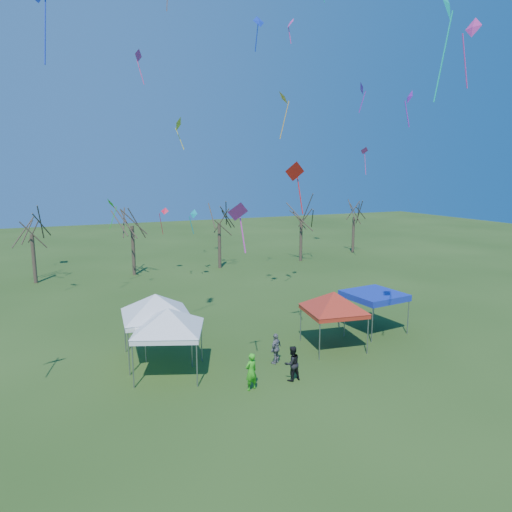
{
  "coord_description": "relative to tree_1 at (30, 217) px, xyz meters",
  "views": [
    {
      "loc": [
        -9.05,
        -18.54,
        9.52
      ],
      "look_at": [
        0.61,
        3.0,
        5.17
      ],
      "focal_mm": 32.0,
      "sensor_mm": 36.0,
      "label": 1
    }
  ],
  "objects": [
    {
      "name": "kite_5",
      "position": [
        15.01,
        -30.1,
        9.49
      ],
      "size": [
        1.23,
        0.98,
        3.89
      ],
      "rotation": [
        0.0,
        0.0,
        0.55
      ],
      "color": "#0DC6A4",
      "rests_on": "ground"
    },
    {
      "name": "tree_4",
      "position": [
        26.12,
        -0.65,
        0.27
      ],
      "size": [
        3.58,
        3.58,
        7.89
      ],
      "color": "#3D2D21",
      "rests_on": "ground"
    },
    {
      "name": "kite_11",
      "position": [
        11.26,
        -6.94,
        7.44
      ],
      "size": [
        1.03,
        1.22,
        2.54
      ],
      "rotation": [
        0.0,
        0.0,
        4.13
      ],
      "color": "yellow",
      "rests_on": "ground"
    },
    {
      "name": "kite_0",
      "position": [
        20.47,
        -26.33,
        10.36
      ],
      "size": [
        0.66,
        0.93,
        3.13
      ],
      "rotation": [
        0.0,
        0.0,
        4.77
      ],
      "color": "#FD38A7",
      "rests_on": "ground"
    },
    {
      "name": "kite_18",
      "position": [
        13.28,
        -17.76,
        12.14
      ],
      "size": [
        0.82,
        0.53,
        1.98
      ],
      "rotation": [
        0.0,
        0.0,
        0.16
      ],
      "color": "#1233C6",
      "rests_on": "ground"
    },
    {
      "name": "tree_3",
      "position": [
        16.8,
        -0.6,
        0.29
      ],
      "size": [
        3.59,
        3.59,
        7.91
      ],
      "color": "#3D2D21",
      "rests_on": "ground"
    },
    {
      "name": "tent_blue",
      "position": [
        19.05,
        -21.9,
        -3.59
      ],
      "size": [
        3.31,
        3.31,
        2.4
      ],
      "rotation": [
        0.0,
        0.0,
        0.09
      ],
      "color": "gray",
      "rests_on": "ground"
    },
    {
      "name": "kite_12",
      "position": [
        30.23,
        -5.66,
        5.76
      ],
      "size": [
        0.88,
        0.59,
        2.73
      ],
      "rotation": [
        0.0,
        0.0,
        3.14
      ],
      "color": "#E5329E",
      "rests_on": "ground"
    },
    {
      "name": "kite_15",
      "position": [
        15.97,
        -16.57,
        12.74
      ],
      "size": [
        0.52,
        0.78,
        1.52
      ],
      "rotation": [
        0.0,
        0.0,
        4.63
      ],
      "color": "#F737AB",
      "rests_on": "ground"
    },
    {
      "name": "tent_white_mid",
      "position": [
        6.17,
        -20.82,
        -2.55
      ],
      "size": [
        4.54,
        4.54,
        4.01
      ],
      "rotation": [
        0.0,
        0.0,
        -0.09
      ],
      "color": "gray",
      "rests_on": "ground"
    },
    {
      "name": "kite_13",
      "position": [
        6.18,
        -4.49,
        1.21
      ],
      "size": [
        0.8,
        1.07,
        2.48
      ],
      "rotation": [
        0.0,
        0.0,
        1.75
      ],
      "color": "green",
      "rests_on": "ground"
    },
    {
      "name": "person_grey",
      "position": [
        11.51,
        -23.8,
        -5.0
      ],
      "size": [
        0.97,
        0.85,
        1.57
      ],
      "primitive_type": "imported",
      "rotation": [
        0.0,
        0.0,
        3.76
      ],
      "color": "slate",
      "rests_on": "ground"
    },
    {
      "name": "kite_9",
      "position": [
        20.1,
        -22.75,
        7.75
      ],
      "size": [
        0.54,
        0.83,
        1.98
      ],
      "rotation": [
        0.0,
        0.0,
        4.39
      ],
      "color": "purple",
      "rests_on": "ground"
    },
    {
      "name": "tree_1",
      "position": [
        0.0,
        0.0,
        0.0
      ],
      "size": [
        3.42,
        3.42,
        7.54
      ],
      "color": "#3D2D21",
      "rests_on": "ground"
    },
    {
      "name": "kite_19",
      "position": [
        12.81,
        -5.29,
        0.15
      ],
      "size": [
        0.74,
        0.83,
        2.19
      ],
      "rotation": [
        0.0,
        0.0,
        5.3
      ],
      "color": "#0B9FAB",
      "rests_on": "ground"
    },
    {
      "name": "kite_17",
      "position": [
        16.34,
        -15.1,
        8.55
      ],
      "size": [
        0.95,
        1.19,
        3.15
      ],
      "rotation": [
        0.0,
        0.0,
        1.28
      ],
      "color": "#F1A50C",
      "rests_on": "ground"
    },
    {
      "name": "tree_5",
      "position": [
        34.49,
        1.42,
        -0.06
      ],
      "size": [
        3.39,
        3.39,
        7.46
      ],
      "color": "#3D2D21",
      "rests_on": "ground"
    },
    {
      "name": "tent_white_west",
      "position": [
        6.34,
        -22.82,
        -2.74
      ],
      "size": [
        3.98,
        3.98,
        3.78
      ],
      "rotation": [
        0.0,
        0.0,
        -0.38
      ],
      "color": "gray",
      "rests_on": "ground"
    },
    {
      "name": "tree_2",
      "position": [
        8.4,
        -0.27,
        0.5
      ],
      "size": [
        3.71,
        3.71,
        8.18
      ],
      "color": "#3D2D21",
      "rests_on": "ground"
    },
    {
      "name": "ground",
      "position": [
        10.77,
        -24.65,
        -5.79
      ],
      "size": [
        140.0,
        140.0,
        0.0
      ],
      "primitive_type": "plane",
      "color": "#254415",
      "rests_on": "ground"
    },
    {
      "name": "kite_24",
      "position": [
        7.62,
        -11.14,
        11.19
      ],
      "size": [
        0.71,
        0.75,
        2.22
      ],
      "rotation": [
        0.0,
        0.0,
        3.97
      ],
      "color": "#F93787",
      "rests_on": "ground"
    },
    {
      "name": "kite_1",
      "position": [
        8.86,
        -25.37,
        2.08
      ],
      "size": [
        1.05,
        0.71,
        2.22
      ],
      "rotation": [
        0.0,
        0.0,
        3.25
      ],
      "color": "#E533B5",
      "rests_on": "ground"
    },
    {
      "name": "kite_22",
      "position": [
        11.19,
        -1.4,
        0.09
      ],
      "size": [
        1.0,
        0.96,
        2.58
      ],
      "rotation": [
        0.0,
        0.0,
        5.7
      ],
      "color": "red",
      "rests_on": "ground"
    },
    {
      "name": "person_dark",
      "position": [
        11.33,
        -25.81,
        -4.96
      ],
      "size": [
        0.88,
        0.72,
        1.66
      ],
      "primitive_type": "imported",
      "rotation": [
        0.0,
        0.0,
        3.27
      ],
      "color": "black",
      "rests_on": "ground"
    },
    {
      "name": "kite_27",
      "position": [
        13.2,
        -22.39,
        3.75
      ],
      "size": [
        1.12,
        0.73,
        2.72
      ],
      "rotation": [
        0.0,
        0.0,
        3.1
      ],
      "color": "red",
      "rests_on": "ground"
    },
    {
      "name": "kite_25",
      "position": [
        17.38,
        -22.15,
        8.12
      ],
      "size": [
        0.52,
        0.75,
        1.65
      ],
      "rotation": [
        0.0,
        0.0,
        1.12
      ],
      "color": "purple",
      "rests_on": "ground"
    },
    {
      "name": "person_green",
      "position": [
        9.24,
        -25.89,
        -4.94
      ],
      "size": [
        0.71,
        0.57,
        1.7
      ],
      "primitive_type": "imported",
      "rotation": [
        0.0,
        0.0,
        3.44
      ],
      "color": "green",
      "rests_on": "ground"
    },
    {
      "name": "tent_red",
      "position": [
        15.33,
        -23.15,
        -2.84
      ],
      "size": [
        4.1,
        4.1,
        3.66
      ],
      "rotation": [
        0.0,
        0.0,
        -0.15
      ],
      "color": "gray",
      "rests_on": "ground"
    }
  ]
}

